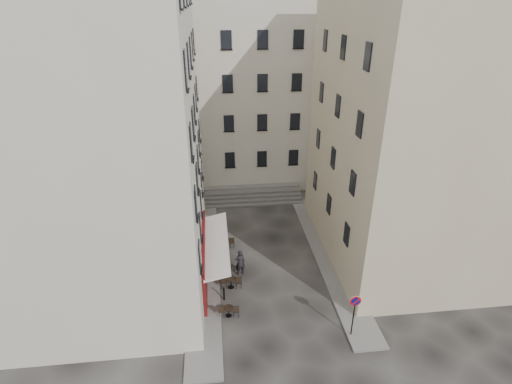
{
  "coord_description": "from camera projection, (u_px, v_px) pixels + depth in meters",
  "views": [
    {
      "loc": [
        -3.42,
        -20.68,
        17.25
      ],
      "look_at": [
        -0.67,
        4.0,
        5.0
      ],
      "focal_mm": 28.0,
      "sensor_mm": 36.0,
      "label": 1
    }
  ],
  "objects": [
    {
      "name": "sidewalk_left",
      "position": [
        205.0,
        254.0,
        29.49
      ],
      "size": [
        2.0,
        22.0,
        0.12
      ],
      "primitive_type": "cube",
      "color": "slate",
      "rests_on": "ground"
    },
    {
      "name": "bistro_table_a",
      "position": [
        229.0,
        310.0,
        23.71
      ],
      "size": [
        1.22,
        0.57,
        0.86
      ],
      "color": "black",
      "rests_on": "ground"
    },
    {
      "name": "bistro_table_c",
      "position": [
        221.0,
        268.0,
        27.38
      ],
      "size": [
        1.32,
        0.62,
        0.93
      ],
      "color": "black",
      "rests_on": "ground"
    },
    {
      "name": "bistro_table_b",
      "position": [
        231.0,
        281.0,
        26.02
      ],
      "size": [
        1.38,
        0.65,
        0.97
      ],
      "color": "black",
      "rests_on": "ground"
    },
    {
      "name": "no_parking_sign",
      "position": [
        355.0,
        308.0,
        21.64
      ],
      "size": [
        0.65,
        0.1,
        2.83
      ],
      "rotation": [
        0.0,
        0.0,
        -0.02
      ],
      "color": "black",
      "rests_on": "ground"
    },
    {
      "name": "stone_steps",
      "position": [
        253.0,
        195.0,
        37.43
      ],
      "size": [
        9.0,
        3.15,
        0.8
      ],
      "color": "#575552",
      "rests_on": "ground"
    },
    {
      "name": "ground",
      "position": [
        273.0,
        286.0,
        26.4
      ],
      "size": [
        90.0,
        90.0,
        0.0
      ],
      "primitive_type": "plane",
      "color": "black",
      "rests_on": "ground"
    },
    {
      "name": "sidewalk_right",
      "position": [
        327.0,
        254.0,
        29.5
      ],
      "size": [
        2.0,
        18.0,
        0.12
      ],
      "primitive_type": "cube",
      "color": "slate",
      "rests_on": "ground"
    },
    {
      "name": "bollard_far",
      "position": [
        220.0,
        234.0,
        31.19
      ],
      "size": [
        0.12,
        0.12,
        0.98
      ],
      "color": "black",
      "rests_on": "ground"
    },
    {
      "name": "building_back",
      "position": [
        236.0,
        86.0,
        39.11
      ],
      "size": [
        18.2,
        10.2,
        18.6
      ],
      "color": "beige",
      "rests_on": "ground"
    },
    {
      "name": "bollard_near",
      "position": [
        224.0,
        293.0,
        24.96
      ],
      "size": [
        0.12,
        0.12,
        0.98
      ],
      "color": "black",
      "rests_on": "ground"
    },
    {
      "name": "building_right",
      "position": [
        424.0,
        129.0,
        26.44
      ],
      "size": [
        12.2,
        14.2,
        18.6
      ],
      "color": "tan",
      "rests_on": "ground"
    },
    {
      "name": "building_left",
      "position": [
        92.0,
        127.0,
        23.47
      ],
      "size": [
        12.2,
        16.2,
        20.6
      ],
      "color": "beige",
      "rests_on": "ground"
    },
    {
      "name": "pedestrian",
      "position": [
        240.0,
        262.0,
        27.1
      ],
      "size": [
        0.78,
        0.6,
        1.92
      ],
      "primitive_type": "imported",
      "rotation": [
        0.0,
        0.0,
        3.36
      ],
      "color": "black",
      "rests_on": "ground"
    },
    {
      "name": "cafe_storefront",
      "position": [
        206.0,
        258.0,
        26.03
      ],
      "size": [
        1.74,
        7.3,
        3.5
      ],
      "color": "#4E0B11",
      "rests_on": "ground"
    },
    {
      "name": "bistro_table_d",
      "position": [
        220.0,
        251.0,
        29.23
      ],
      "size": [
        1.2,
        0.56,
        0.85
      ],
      "color": "black",
      "rests_on": "ground"
    },
    {
      "name": "bistro_table_e",
      "position": [
        227.0,
        242.0,
        30.33
      ],
      "size": [
        1.17,
        0.55,
        0.82
      ],
      "color": "black",
      "rests_on": "ground"
    },
    {
      "name": "bollard_mid",
      "position": [
        222.0,
        260.0,
        28.07
      ],
      "size": [
        0.12,
        0.12,
        0.98
      ],
      "color": "black",
      "rests_on": "ground"
    }
  ]
}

